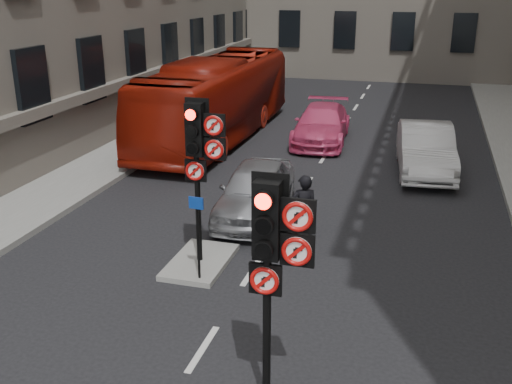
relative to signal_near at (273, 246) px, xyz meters
The scene contains 11 objects.
pavement_left 14.24m from the signal_near, 128.28° to the left, with size 3.00×50.00×0.16m, color gray.
centre_island 5.44m from the signal_near, 123.83° to the left, with size 1.20×2.00×0.12m, color gray.
signal_near is the anchor object (origin of this frame).
signal_far 4.77m from the signal_near, 123.02° to the left, with size 0.91×0.40×3.58m.
car_silver 7.71m from the signal_near, 107.89° to the left, with size 1.69×4.20×1.43m, color #A0A2A7.
car_white 12.58m from the signal_near, 81.10° to the left, with size 1.64×4.70×1.55m, color silver.
car_pink 15.37m from the signal_near, 97.41° to the left, with size 1.94×4.77×1.38m, color #D23D6E.
bus_red 15.78m from the signal_near, 112.34° to the left, with size 2.63×11.23×3.13m, color maroon.
motorcycle 6.27m from the signal_near, 99.17° to the left, with size 0.42×1.48×0.89m, color black.
motorcyclist 5.95m from the signal_near, 97.18° to the left, with size 0.64×0.42×1.74m, color black.
info_sign 4.19m from the signal_near, 126.78° to the left, with size 0.31×0.10×1.80m.
Camera 1 is at (3.29, -6.14, 6.00)m, focal length 42.00 mm.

